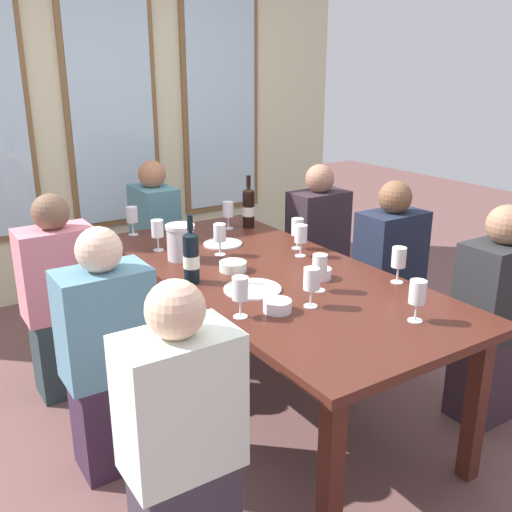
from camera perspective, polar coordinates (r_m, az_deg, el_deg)
ground_plane at (r=3.20m, az=1.18°, el=-14.13°), size 12.00×12.00×0.00m
back_wall_with_windows at (r=4.65m, az=-14.31°, el=14.51°), size 4.18×0.10×2.90m
dining_table at (r=2.89m, az=1.26°, el=-2.90°), size 0.98×2.14×0.74m
white_plate_0 at (r=2.64m, az=-0.35°, el=-3.30°), size 0.27×0.27×0.01m
white_plate_1 at (r=3.31m, az=-3.32°, el=1.23°), size 0.22×0.22×0.01m
metal_pitcher at (r=3.05m, az=-7.50°, el=1.40°), size 0.16×0.16×0.19m
wine_bottle_0 at (r=3.63m, az=-0.75°, el=4.85°), size 0.08×0.08×0.33m
wine_bottle_1 at (r=2.70m, az=-6.46°, el=-0.06°), size 0.08×0.08×0.33m
tasting_bowl_0 at (r=2.79m, az=6.38°, el=-1.73°), size 0.11×0.11×0.05m
tasting_bowl_1 at (r=2.88m, az=-2.31°, el=-1.02°), size 0.14×0.14×0.05m
tasting_bowl_2 at (r=2.41m, az=2.14°, el=-4.97°), size 0.12×0.12×0.05m
wine_glass_0 at (r=2.60m, az=6.35°, el=-0.96°), size 0.07×0.07×0.17m
wine_glass_1 at (r=3.21m, az=4.14°, el=2.82°), size 0.07×0.07×0.17m
wine_glass_2 at (r=3.55m, az=-12.21°, el=3.97°), size 0.07×0.07×0.17m
wine_glass_3 at (r=3.21m, az=-9.77°, el=2.63°), size 0.07×0.07×0.17m
wine_glass_4 at (r=2.43m, az=5.52°, el=-2.48°), size 0.07×0.07×0.17m
wine_glass_5 at (r=2.77m, az=14.00°, el=-0.22°), size 0.07×0.07×0.17m
wine_glass_6 at (r=3.60m, az=-2.79°, el=4.52°), size 0.07×0.07×0.17m
wine_glass_7 at (r=2.37m, az=15.74°, el=-3.65°), size 0.07×0.07×0.17m
wine_glass_8 at (r=2.32m, az=-1.58°, el=-3.44°), size 0.07×0.07×0.17m
wine_glass_9 at (r=3.08m, az=4.48°, el=2.07°), size 0.07×0.07×0.17m
wine_glass_10 at (r=3.09m, az=-3.63°, el=2.18°), size 0.07×0.07×0.17m
seated_person_0 at (r=2.57m, az=-14.42°, el=-9.83°), size 0.38×0.24×1.11m
seated_person_1 at (r=3.47m, az=13.06°, el=-2.22°), size 0.38×0.24×1.11m
seated_person_2 at (r=2.01m, az=-7.38°, el=-18.18°), size 0.38×0.24×1.11m
seated_person_3 at (r=3.07m, az=22.50°, el=-5.99°), size 0.38×0.24×1.11m
seated_person_4 at (r=3.23m, az=-18.81°, el=-4.30°), size 0.38×0.24×1.11m
seated_person_5 at (r=3.93m, az=6.11°, el=0.62°), size 0.38×0.24×1.11m
seated_person_6 at (r=4.13m, az=-9.91°, el=1.29°), size 0.24×0.38×1.11m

